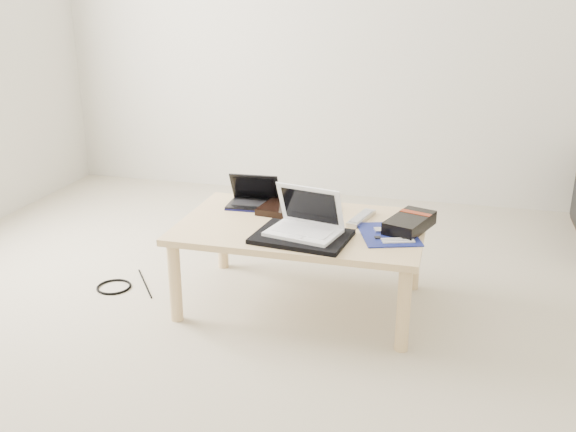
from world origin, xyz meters
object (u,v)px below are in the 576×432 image
(netbook, at_px, (254,199))
(gpu_box, at_px, (410,223))
(coffee_table, at_px, (301,234))
(white_laptop, at_px, (306,223))

(netbook, relative_size, gpu_box, 0.80)
(coffee_table, relative_size, white_laptop, 3.30)
(coffee_table, xyz_separation_m, white_laptop, (0.05, -0.15, 0.11))
(coffee_table, relative_size, gpu_box, 3.51)
(netbook, distance_m, gpu_box, 0.78)
(coffee_table, distance_m, netbook, 0.36)
(white_laptop, xyz_separation_m, gpu_box, (0.43, 0.20, -0.03))
(netbook, xyz_separation_m, gpu_box, (0.77, -0.14, -0.00))
(netbook, bearing_deg, white_laptop, -44.92)
(netbook, xyz_separation_m, white_laptop, (0.34, -0.34, 0.03))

